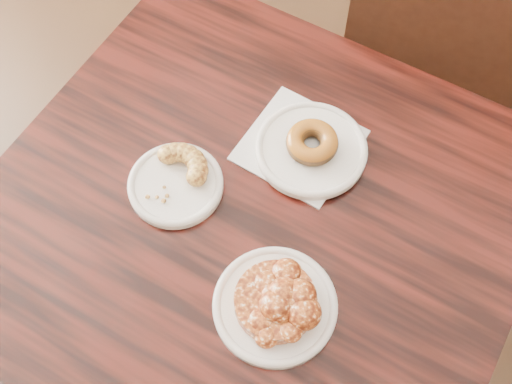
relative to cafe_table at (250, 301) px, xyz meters
The scene contains 10 objects.
floor 0.40m from the cafe_table, 42.74° to the left, with size 5.00×5.00×0.00m, color black.
cafe_table is the anchor object (origin of this frame).
chair_far 0.74m from the cafe_table, 80.86° to the left, with size 0.46×0.46×0.90m, color black, non-canonical shape.
napkin 0.41m from the cafe_table, 89.36° to the left, with size 0.17×0.17×0.00m, color silver.
plate_donut 0.42m from the cafe_table, 81.39° to the left, with size 0.18×0.18×0.01m, color white.
plate_cruller 0.40m from the cafe_table, behind, with size 0.15×0.15×0.01m, color white.
plate_fritter 0.41m from the cafe_table, 42.76° to the right, with size 0.18×0.18×0.01m, color white.
glazed_donut 0.44m from the cafe_table, 81.39° to the left, with size 0.08×0.08×0.03m, color brown.
apple_fritter 0.43m from the cafe_table, 42.76° to the right, with size 0.16×0.16×0.04m, color #431407, non-canonical shape.
cruller_fragment 0.42m from the cafe_table, behind, with size 0.11×0.11×0.03m, color #592D11, non-canonical shape.
Camera 1 is at (0.12, -0.45, 1.63)m, focal length 45.00 mm.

